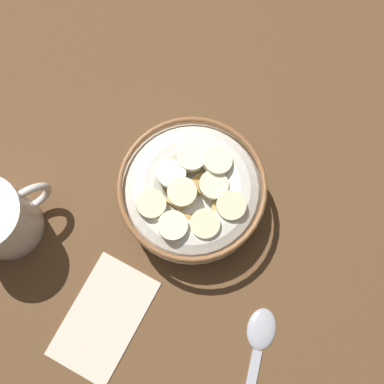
% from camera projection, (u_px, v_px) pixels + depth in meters
% --- Properties ---
extents(ground_plane, '(1.09, 1.09, 0.02)m').
position_uv_depth(ground_plane, '(192.00, 201.00, 0.55)').
color(ground_plane, brown).
extents(cereal_bowl, '(0.15, 0.15, 0.06)m').
position_uv_depth(cereal_bowl, '(192.00, 192.00, 0.52)').
color(cereal_bowl, silver).
rests_on(cereal_bowl, ground_plane).
extents(spoon, '(0.13, 0.12, 0.01)m').
position_uv_depth(spoon, '(257.00, 353.00, 0.50)').
color(spoon, '#A5A5AD').
rests_on(spoon, ground_plane).
extents(folded_napkin, '(0.14, 0.12, 0.00)m').
position_uv_depth(folded_napkin, '(104.00, 318.00, 0.51)').
color(folded_napkin, beige).
rests_on(folded_napkin, ground_plane).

